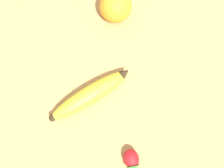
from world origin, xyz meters
TOP-DOWN VIEW (x-y plane):
  - ground_plane at (0.00, 0.00)m, footprint 3.00×3.00m
  - banana at (0.09, -0.16)m, footprint 0.15×0.21m
  - orange at (-0.14, -0.09)m, footprint 0.09×0.09m
  - strawberry at (0.25, -0.07)m, footprint 0.05×0.04m

SIDE VIEW (x-z plane):
  - ground_plane at x=0.00m, z-range 0.00..0.00m
  - strawberry at x=0.25m, z-range 0.00..0.04m
  - banana at x=0.09m, z-range 0.00..0.04m
  - orange at x=-0.14m, z-range 0.00..0.09m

